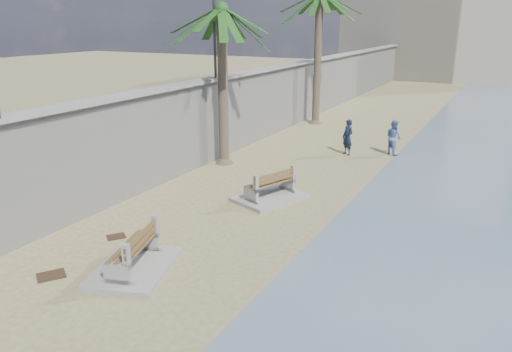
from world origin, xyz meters
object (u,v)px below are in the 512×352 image
(person_a, at_px, (348,135))
(bench_near, at_px, (133,254))
(person_b, at_px, (394,135))
(bench_far, at_px, (270,187))
(palm_mid, at_px, (222,11))

(person_a, bearing_deg, bench_near, -62.96)
(person_a, bearing_deg, person_b, 61.58)
(person_a, bearing_deg, bench_far, -61.65)
(bench_near, distance_m, bench_far, 6.28)
(palm_mid, bearing_deg, person_a, 42.50)
(bench_near, bearing_deg, palm_mid, 107.96)
(bench_near, height_order, bench_far, bench_near)
(bench_far, height_order, person_b, person_b)
(bench_near, relative_size, person_a, 1.52)
(bench_near, height_order, person_a, person_a)
(bench_far, height_order, person_a, person_a)
(bench_near, height_order, palm_mid, palm_mid)
(bench_far, distance_m, person_a, 7.16)
(bench_far, bearing_deg, person_a, 86.03)
(bench_near, distance_m, person_b, 14.74)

